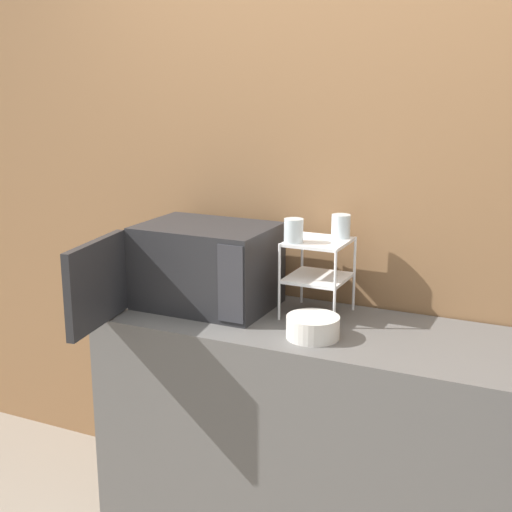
{
  "coord_description": "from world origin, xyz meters",
  "views": [
    {
      "loc": [
        0.75,
        -1.99,
        1.76
      ],
      "look_at": [
        -0.34,
        0.31,
        1.1
      ],
      "focal_mm": 50.0,
      "sensor_mm": 36.0,
      "label": 1
    }
  ],
  "objects_px": {
    "dish_rack": "(318,262)",
    "glass_back_right": "(341,226)",
    "bowl": "(313,327)",
    "microwave": "(201,267)",
    "glass_front_left": "(294,231)"
  },
  "relations": [
    {
      "from": "bowl",
      "to": "glass_front_left",
      "type": "bearing_deg",
      "value": 131.38
    },
    {
      "from": "dish_rack",
      "to": "bowl",
      "type": "xyz_separation_m",
      "value": [
        0.07,
        -0.23,
        -0.17
      ]
    },
    {
      "from": "microwave",
      "to": "glass_front_left",
      "type": "distance_m",
      "value": 0.41
    },
    {
      "from": "microwave",
      "to": "bowl",
      "type": "relative_size",
      "value": 4.11
    },
    {
      "from": "glass_front_left",
      "to": "bowl",
      "type": "relative_size",
      "value": 0.47
    },
    {
      "from": "microwave",
      "to": "glass_front_left",
      "type": "height_order",
      "value": "glass_front_left"
    },
    {
      "from": "dish_rack",
      "to": "bowl",
      "type": "height_order",
      "value": "dish_rack"
    },
    {
      "from": "microwave",
      "to": "glass_back_right",
      "type": "xyz_separation_m",
      "value": [
        0.5,
        0.17,
        0.17
      ]
    },
    {
      "from": "microwave",
      "to": "bowl",
      "type": "xyz_separation_m",
      "value": [
        0.51,
        -0.13,
        -0.12
      ]
    },
    {
      "from": "microwave",
      "to": "glass_front_left",
      "type": "relative_size",
      "value": 8.67
    },
    {
      "from": "microwave",
      "to": "glass_back_right",
      "type": "relative_size",
      "value": 8.67
    },
    {
      "from": "microwave",
      "to": "bowl",
      "type": "bearing_deg",
      "value": -14.59
    },
    {
      "from": "dish_rack",
      "to": "glass_back_right",
      "type": "xyz_separation_m",
      "value": [
        0.06,
        0.07,
        0.12
      ]
    },
    {
      "from": "glass_back_right",
      "to": "microwave",
      "type": "bearing_deg",
      "value": -160.9
    },
    {
      "from": "microwave",
      "to": "dish_rack",
      "type": "bearing_deg",
      "value": 12.7
    }
  ]
}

